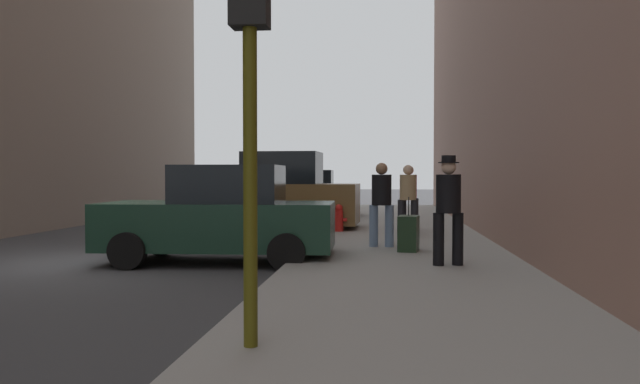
% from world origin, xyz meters
% --- Properties ---
extents(ground_plane, '(120.00, 120.00, 0.00)m').
position_xyz_m(ground_plane, '(0.00, 0.00, 0.00)').
color(ground_plane, '#38383A').
extents(sidewalk, '(4.00, 40.00, 0.15)m').
position_xyz_m(sidewalk, '(6.00, 0.00, 0.07)').
color(sidewalk, gray).
rests_on(sidewalk, ground_plane).
extents(parked_dark_green_sedan, '(4.27, 2.18, 1.79)m').
position_xyz_m(parked_dark_green_sedan, '(2.65, 0.29, 0.85)').
color(parked_dark_green_sedan, '#193828').
rests_on(parked_dark_green_sedan, ground_plane).
extents(parked_bronze_suv, '(4.66, 2.18, 2.25)m').
position_xyz_m(parked_bronze_suv, '(2.65, 6.30, 1.03)').
color(parked_bronze_suv, brown).
rests_on(parked_bronze_suv, ground_plane).
extents(parked_gray_coupe, '(4.25, 2.15, 1.79)m').
position_xyz_m(parked_gray_coupe, '(2.65, 11.53, 0.85)').
color(parked_gray_coupe, slate).
rests_on(parked_gray_coupe, ground_plane).
extents(fire_hydrant, '(0.42, 0.22, 0.70)m').
position_xyz_m(fire_hydrant, '(4.45, 5.23, 0.50)').
color(fire_hydrant, red).
rests_on(fire_hydrant, sidewalk).
extents(traffic_light, '(0.32, 0.32, 3.60)m').
position_xyz_m(traffic_light, '(4.50, -5.67, 2.76)').
color(traffic_light, '#514C0F').
rests_on(traffic_light, sidewalk).
extents(pedestrian_in_jeans, '(0.51, 0.42, 1.71)m').
position_xyz_m(pedestrian_in_jeans, '(5.57, 1.88, 1.10)').
color(pedestrian_in_jeans, '#728CB2').
rests_on(pedestrian_in_jeans, sidewalk).
extents(pedestrian_in_red_jacket, '(0.52, 0.46, 1.71)m').
position_xyz_m(pedestrian_in_red_jacket, '(6.27, 5.68, 1.10)').
color(pedestrian_in_red_jacket, black).
rests_on(pedestrian_in_red_jacket, sidewalk).
extents(pedestrian_with_fedora, '(0.53, 0.48, 1.78)m').
position_xyz_m(pedestrian_with_fedora, '(6.66, -0.65, 1.14)').
color(pedestrian_with_fedora, black).
rests_on(pedestrian_with_fedora, sidewalk).
extents(pedestrian_in_tan_coat, '(0.52, 0.44, 1.71)m').
position_xyz_m(pedestrian_in_tan_coat, '(6.20, 4.63, 1.10)').
color(pedestrian_in_tan_coat, black).
rests_on(pedestrian_in_tan_coat, sidewalk).
extents(rolling_suitcase, '(0.45, 0.61, 1.04)m').
position_xyz_m(rolling_suitcase, '(6.09, 1.20, 0.49)').
color(rolling_suitcase, black).
rests_on(rolling_suitcase, sidewalk).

